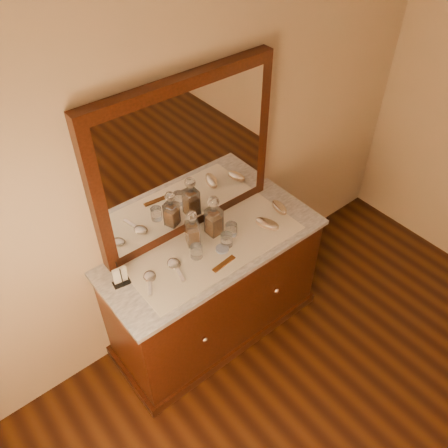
{
  "coord_description": "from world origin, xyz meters",
  "views": [
    {
      "loc": [
        -1.2,
        0.37,
        2.88
      ],
      "look_at": [
        0.0,
        1.85,
        1.1
      ],
      "focal_mm": 37.13,
      "sensor_mm": 36.0,
      "label": 1
    }
  ],
  "objects_px": {
    "pin_dish": "(222,249)",
    "decanter_left": "(193,231)",
    "decanter_right": "(214,219)",
    "mirror_frame": "(186,160)",
    "brush_far": "(279,207)",
    "napkin_rack": "(120,276)",
    "dresser_cabinet": "(215,291)",
    "comb": "(224,264)",
    "brush_near": "(267,224)",
    "hand_mirror_outer": "(150,278)",
    "hand_mirror_inner": "(175,265)"
  },
  "relations": [
    {
      "from": "brush_far",
      "to": "hand_mirror_inner",
      "type": "bearing_deg",
      "value": 178.64
    },
    {
      "from": "pin_dish",
      "to": "comb",
      "type": "bearing_deg",
      "value": -124.33
    },
    {
      "from": "napkin_rack",
      "to": "hand_mirror_outer",
      "type": "distance_m",
      "value": 0.17
    },
    {
      "from": "napkin_rack",
      "to": "decanter_right",
      "type": "distance_m",
      "value": 0.66
    },
    {
      "from": "decanter_right",
      "to": "decanter_left",
      "type": "bearing_deg",
      "value": 178.09
    },
    {
      "from": "pin_dish",
      "to": "comb",
      "type": "xyz_separation_m",
      "value": [
        -0.07,
        -0.1,
        -0.0
      ]
    },
    {
      "from": "decanter_right",
      "to": "napkin_rack",
      "type": "bearing_deg",
      "value": 179.52
    },
    {
      "from": "hand_mirror_outer",
      "to": "brush_near",
      "type": "bearing_deg",
      "value": -6.68
    },
    {
      "from": "hand_mirror_outer",
      "to": "brush_far",
      "type": "bearing_deg",
      "value": -1.63
    },
    {
      "from": "brush_far",
      "to": "hand_mirror_outer",
      "type": "height_order",
      "value": "brush_far"
    },
    {
      "from": "mirror_frame",
      "to": "napkin_rack",
      "type": "height_order",
      "value": "mirror_frame"
    },
    {
      "from": "brush_far",
      "to": "hand_mirror_outer",
      "type": "xyz_separation_m",
      "value": [
        -0.99,
        0.03,
        -0.01
      ]
    },
    {
      "from": "napkin_rack",
      "to": "comb",
      "type": "bearing_deg",
      "value": -25.42
    },
    {
      "from": "mirror_frame",
      "to": "dresser_cabinet",
      "type": "bearing_deg",
      "value": -90.0
    },
    {
      "from": "decanter_left",
      "to": "hand_mirror_outer",
      "type": "bearing_deg",
      "value": -167.6
    },
    {
      "from": "decanter_left",
      "to": "napkin_rack",
      "type": "bearing_deg",
      "value": 179.97
    },
    {
      "from": "brush_near",
      "to": "decanter_right",
      "type": "bearing_deg",
      "value": 150.0
    },
    {
      "from": "mirror_frame",
      "to": "hand_mirror_inner",
      "type": "distance_m",
      "value": 0.61
    },
    {
      "from": "mirror_frame",
      "to": "decanter_left",
      "type": "distance_m",
      "value": 0.43
    },
    {
      "from": "dresser_cabinet",
      "to": "mirror_frame",
      "type": "relative_size",
      "value": 1.17
    },
    {
      "from": "dresser_cabinet",
      "to": "decanter_left",
      "type": "relative_size",
      "value": 5.44
    },
    {
      "from": "mirror_frame",
      "to": "brush_far",
      "type": "relative_size",
      "value": 7.68
    },
    {
      "from": "comb",
      "to": "decanter_left",
      "type": "distance_m",
      "value": 0.27
    },
    {
      "from": "napkin_rack",
      "to": "brush_near",
      "type": "bearing_deg",
      "value": -10.47
    },
    {
      "from": "comb",
      "to": "decanter_right",
      "type": "height_order",
      "value": "decanter_right"
    },
    {
      "from": "hand_mirror_inner",
      "to": "brush_near",
      "type": "bearing_deg",
      "value": -7.63
    },
    {
      "from": "comb",
      "to": "napkin_rack",
      "type": "bearing_deg",
      "value": 148.54
    },
    {
      "from": "napkin_rack",
      "to": "mirror_frame",
      "type": "bearing_deg",
      "value": 14.52
    },
    {
      "from": "hand_mirror_outer",
      "to": "comb",
      "type": "bearing_deg",
      "value": -23.56
    },
    {
      "from": "pin_dish",
      "to": "decanter_left",
      "type": "relative_size",
      "value": 0.31
    },
    {
      "from": "pin_dish",
      "to": "decanter_left",
      "type": "xyz_separation_m",
      "value": [
        -0.1,
        0.16,
        0.09
      ]
    },
    {
      "from": "brush_near",
      "to": "hand_mirror_outer",
      "type": "distance_m",
      "value": 0.83
    },
    {
      "from": "decanter_left",
      "to": "brush_near",
      "type": "xyz_separation_m",
      "value": [
        0.45,
        -0.18,
        -0.08
      ]
    },
    {
      "from": "dresser_cabinet",
      "to": "napkin_rack",
      "type": "height_order",
      "value": "napkin_rack"
    },
    {
      "from": "hand_mirror_outer",
      "to": "hand_mirror_inner",
      "type": "height_order",
      "value": "hand_mirror_inner"
    },
    {
      "from": "pin_dish",
      "to": "decanter_right",
      "type": "bearing_deg",
      "value": 69.81
    },
    {
      "from": "brush_near",
      "to": "mirror_frame",
      "type": "bearing_deg",
      "value": 138.06
    },
    {
      "from": "dresser_cabinet",
      "to": "pin_dish",
      "type": "distance_m",
      "value": 0.46
    },
    {
      "from": "pin_dish",
      "to": "hand_mirror_inner",
      "type": "distance_m",
      "value": 0.31
    },
    {
      "from": "mirror_frame",
      "to": "decanter_left",
      "type": "relative_size",
      "value": 4.67
    },
    {
      "from": "dresser_cabinet",
      "to": "brush_near",
      "type": "height_order",
      "value": "brush_near"
    },
    {
      "from": "napkin_rack",
      "to": "hand_mirror_outer",
      "type": "height_order",
      "value": "napkin_rack"
    },
    {
      "from": "napkin_rack",
      "to": "brush_far",
      "type": "xyz_separation_m",
      "value": [
        1.13,
        -0.11,
        -0.03
      ]
    },
    {
      "from": "brush_near",
      "to": "hand_mirror_outer",
      "type": "xyz_separation_m",
      "value": [
        -0.82,
        0.1,
        -0.01
      ]
    },
    {
      "from": "dresser_cabinet",
      "to": "comb",
      "type": "distance_m",
      "value": 0.48
    },
    {
      "from": "dresser_cabinet",
      "to": "decanter_right",
      "type": "height_order",
      "value": "decanter_right"
    },
    {
      "from": "pin_dish",
      "to": "napkin_rack",
      "type": "height_order",
      "value": "napkin_rack"
    },
    {
      "from": "brush_near",
      "to": "dresser_cabinet",
      "type": "bearing_deg",
      "value": 167.04
    },
    {
      "from": "decanter_right",
      "to": "hand_mirror_inner",
      "type": "relative_size",
      "value": 1.4
    },
    {
      "from": "hand_mirror_inner",
      "to": "napkin_rack",
      "type": "bearing_deg",
      "value": 163.65
    }
  ]
}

